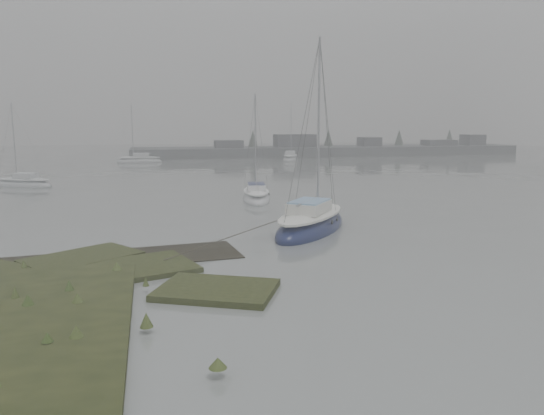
{
  "coord_description": "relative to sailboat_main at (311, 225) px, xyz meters",
  "views": [
    {
      "loc": [
        -1.38,
        -16.11,
        5.21
      ],
      "look_at": [
        3.35,
        4.29,
        1.8
      ],
      "focal_mm": 35.0,
      "sensor_mm": 36.0,
      "label": 1
    }
  ],
  "objects": [
    {
      "name": "sailboat_white",
      "position": [
        -0.59,
        10.44,
        -0.07
      ],
      "size": [
        2.53,
        5.57,
        7.59
      ],
      "rotation": [
        0.0,
        0.0,
        -0.15
      ],
      "color": "silver",
      "rests_on": "ground"
    },
    {
      "name": "far_shoreline",
      "position": [
        20.76,
        54.12,
        0.54
      ],
      "size": [
        60.0,
        8.0,
        4.15
      ],
      "color": "#4C4F51",
      "rests_on": "ground"
    },
    {
      "name": "sailboat_far_c",
      "position": [
        -8.67,
        45.78,
        -0.06
      ],
      "size": [
        5.64,
        1.92,
        7.93
      ],
      "rotation": [
        0.0,
        0.0,
        1.56
      ],
      "color": "#A2A7AB",
      "rests_on": "ground"
    },
    {
      "name": "sailboat_far_b",
      "position": [
        11.14,
        45.42,
        -0.05
      ],
      "size": [
        3.91,
        6.12,
        8.22
      ],
      "rotation": [
        0.0,
        0.0,
        -0.37
      ],
      "color": "#B3B9BD",
      "rests_on": "ground"
    },
    {
      "name": "ground",
      "position": [
        -6.08,
        22.22,
        -0.31
      ],
      "size": [
        160.0,
        160.0,
        0.0
      ],
      "primitive_type": "plane",
      "color": "gray",
      "rests_on": "ground"
    },
    {
      "name": "sailboat_far_a",
      "position": [
        -17.36,
        22.0,
        -0.08
      ],
      "size": [
        5.28,
        3.93,
        7.2
      ],
      "rotation": [
        0.0,
        0.0,
        1.07
      ],
      "color": "#9DA2A6",
      "rests_on": "ground"
    },
    {
      "name": "sailboat_main",
      "position": [
        0.0,
        0.0,
        0.0
      ],
      "size": [
        6.06,
        6.95,
        9.86
      ],
      "rotation": [
        0.0,
        0.0,
        -0.65
      ],
      "color": "#11183D",
      "rests_on": "ground"
    }
  ]
}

